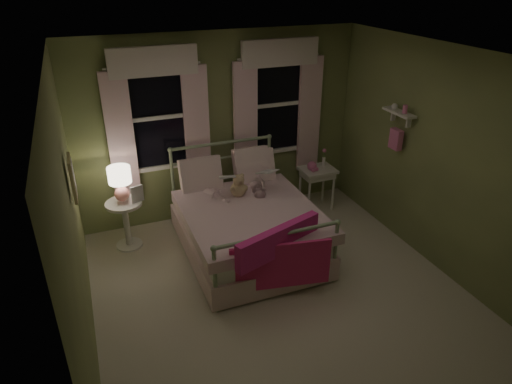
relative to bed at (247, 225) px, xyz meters
name	(u,v)px	position (x,y,z in m)	size (l,w,h in m)	color
room_shell	(282,190)	(0.04, -0.94, 0.92)	(4.20, 4.20, 4.20)	beige
bed	(247,225)	(0.00, 0.00, 0.00)	(1.58, 2.04, 1.18)	white
pink_throw	(279,251)	(-0.01, -1.02, 0.23)	(1.09, 0.45, 0.71)	#D72A86
child_left	(214,177)	(-0.29, 0.43, 0.53)	(0.24, 0.16, 0.67)	#F7D1DD
child_right	(254,169)	(0.27, 0.43, 0.55)	(0.34, 0.27, 0.71)	#F7D1DD
book_left	(219,181)	(-0.29, 0.18, 0.59)	(0.20, 0.27, 0.03)	beige
book_right	(261,177)	(0.27, 0.18, 0.54)	(0.20, 0.27, 0.02)	beige
teddy_bear	(238,187)	(-0.01, 0.27, 0.42)	(0.24, 0.20, 0.32)	tan
nightstand_left	(126,218)	(-1.42, 0.66, 0.04)	(0.46, 0.46, 0.65)	white
table_lamp	(120,180)	(-1.42, 0.66, 0.58)	(0.28, 0.28, 0.46)	pink
book_nightstand	(132,203)	(-1.32, 0.58, 0.28)	(0.16, 0.22, 0.02)	beige
nightstand_right	(317,175)	(1.38, 0.69, 0.17)	(0.50, 0.40, 0.64)	white
pink_toy	(312,166)	(1.28, 0.69, 0.33)	(0.14, 0.19, 0.14)	pink
bud_vase	(324,158)	(1.50, 0.74, 0.41)	(0.06, 0.06, 0.28)	white
window_left	(158,113)	(-0.81, 1.09, 1.25)	(1.34, 0.13, 1.96)	black
window_right	(278,100)	(0.89, 1.09, 1.25)	(1.34, 0.13, 1.96)	black
wall_shelf	(398,126)	(1.94, -0.24, 1.15)	(0.15, 0.50, 0.60)	white
framed_picture	(73,178)	(-1.90, -0.34, 1.12)	(0.03, 0.32, 0.42)	beige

